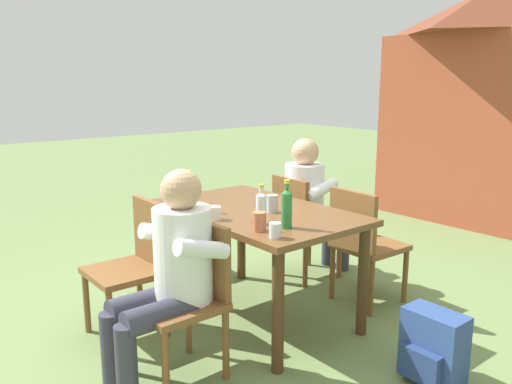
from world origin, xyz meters
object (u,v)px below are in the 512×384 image
chair_far_right (363,240)px  cup_steel (272,204)px  chair_near_left (135,261)px  table_knife (255,218)px  person_in_plaid_shirt (311,200)px  bottle_green (287,207)px  cup_terracotta (259,222)px  bottle_olive (190,193)px  person_in_white_shirt (171,267)px  backpack_by_near_side (187,247)px  cup_glass (275,230)px  cup_white (215,213)px  chair_far_left (301,222)px  dining_table (256,224)px  chair_near_right (189,291)px  backpack_by_far_side (432,348)px  brick_kiosk (485,99)px  bottle_clear (261,207)px

chair_far_right → cup_steel: (-0.19, -0.72, 0.35)m
chair_near_left → table_knife: 0.83m
chair_near_left → chair_far_right: bearing=66.6°
chair_near_left → table_knife: chair_near_left is taller
person_in_plaid_shirt → bottle_green: size_ratio=4.05×
person_in_plaid_shirt → cup_terracotta: bearing=-57.6°
bottle_green → chair_near_left: bearing=-143.0°
bottle_olive → chair_near_left: bearing=-101.9°
chair_far_right → bottle_olive: 1.32m
person_in_white_shirt → backpack_by_near_side: (-1.40, 0.96, -0.44)m
cup_glass → cup_steel: bearing=140.8°
cup_white → table_knife: bearing=53.7°
chair_far_right → person_in_plaid_shirt: bearing=170.4°
person_in_plaid_shirt → bottle_olive: size_ratio=4.25×
chair_far_left → cup_glass: (0.91, -1.08, 0.33)m
dining_table → chair_near_right: bearing=-66.5°
chair_far_left → table_knife: bearing=-60.2°
cup_terracotta → chair_near_left: bearing=-149.8°
bottle_green → backpack_by_far_side: bearing=26.3°
dining_table → person_in_white_shirt: (0.33, -0.85, -0.02)m
chair_near_right → table_knife: chair_near_right is taller
chair_near_right → chair_far_right: bearing=90.1°
chair_far_left → chair_near_left: 1.49m
dining_table → person_in_white_shirt: 0.91m
cup_terracotta → cup_glass: 0.17m
chair_near_right → bottle_green: bottle_green is taller
bottle_green → table_knife: bottle_green is taller
dining_table → cup_glass: (0.58, -0.34, 0.15)m
chair_far_right → table_knife: (-0.13, -0.91, 0.29)m
bottle_olive → cup_white: (0.29, 0.00, -0.08)m
table_knife → brick_kiosk: 4.23m
cup_steel → brick_kiosk: brick_kiosk is taller
chair_near_left → cup_white: (0.37, 0.38, 0.33)m
bottle_olive → backpack_by_far_side: size_ratio=0.69×
cup_glass → table_knife: size_ratio=0.45×
bottle_clear → backpack_by_near_side: (-1.39, 0.31, -0.67)m
chair_near_right → brick_kiosk: bearing=100.2°
dining_table → chair_near_left: 0.83m
bottle_clear → cup_glass: size_ratio=2.84×
backpack_by_near_side → bottle_olive: bearing=-29.5°
chair_far_right → cup_terracotta: cup_terracotta is taller
dining_table → table_knife: (0.19, -0.17, 0.11)m
backpack_by_far_side → chair_far_left: bearing=162.1°
cup_steel → backpack_by_near_side: cup_steel is taller
bottle_clear → cup_steel: (-0.18, 0.24, -0.05)m
bottle_green → backpack_by_far_side: bottle_green is taller
dining_table → brick_kiosk: 4.06m
cup_white → brick_kiosk: brick_kiosk is taller
chair_near_right → person_in_white_shirt: size_ratio=0.74×
chair_far_right → cup_glass: (0.26, -1.08, 0.33)m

